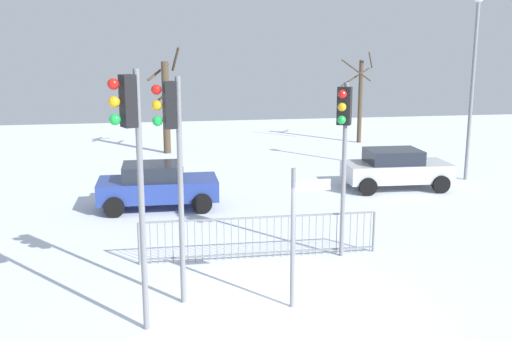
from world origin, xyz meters
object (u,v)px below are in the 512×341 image
object	(u,v)px
car_blue_near	(157,185)
bare_tree_centre	(360,98)
direction_sign_post	(296,230)
bare_tree_left	(166,104)
traffic_light_mid_left	(172,141)
traffic_light_mid_right	(131,144)
street_lamp	(474,69)
traffic_light_foreground_left	(344,131)
car_silver_mid	(396,168)

from	to	relation	value
car_blue_near	bare_tree_centre	bearing A→B (deg)	47.09
direction_sign_post	car_blue_near	distance (m)	8.47
car_blue_near	direction_sign_post	bearing A→B (deg)	-70.80
bare_tree_left	traffic_light_mid_left	bearing A→B (deg)	-90.92
traffic_light_mid_right	car_blue_near	size ratio (longest dim) A/B	1.27
street_lamp	bare_tree_centre	xyz separation A→B (m)	(-1.16, 9.24, -1.91)
traffic_light_foreground_left	traffic_light_mid_left	bearing A→B (deg)	56.57
traffic_light_foreground_left	direction_sign_post	bearing A→B (deg)	86.30
bare_tree_left	car_silver_mid	bearing A→B (deg)	-47.58
direction_sign_post	bare_tree_left	xyz separation A→B (m)	(-2.09, 18.00, 0.75)
car_blue_near	street_lamp	world-z (taller)	street_lamp
traffic_light_mid_left	bare_tree_centre	distance (m)	21.56
car_blue_near	car_silver_mid	size ratio (longest dim) A/B	0.99
traffic_light_foreground_left	car_blue_near	xyz separation A→B (m)	(-4.45, 5.41, -2.42)
traffic_light_foreground_left	traffic_light_mid_left	xyz separation A→B (m)	(-4.14, -2.00, 0.21)
street_lamp	bare_tree_centre	bearing A→B (deg)	97.16
traffic_light_mid_left	bare_tree_centre	world-z (taller)	bare_tree_centre
traffic_light_foreground_left	car_blue_near	distance (m)	7.41
car_blue_near	bare_tree_left	distance (m)	10.15
car_silver_mid	street_lamp	world-z (taller)	street_lamp
traffic_light_foreground_left	traffic_light_mid_left	size ratio (longest dim) A/B	0.94
bare_tree_left	bare_tree_centre	bearing A→B (deg)	7.71
traffic_light_foreground_left	direction_sign_post	size ratio (longest dim) A/B	1.51
traffic_light_mid_left	direction_sign_post	xyz separation A→B (m)	(2.37, -0.58, -1.78)
traffic_light_mid_left	street_lamp	world-z (taller)	street_lamp
bare_tree_left	car_blue_near	bearing A→B (deg)	-93.40
traffic_light_mid_left	street_lamp	bearing A→B (deg)	-59.08
traffic_light_mid_right	car_blue_near	distance (m)	8.96
car_silver_mid	bare_tree_left	world-z (taller)	bare_tree_left
car_blue_near	car_silver_mid	xyz separation A→B (m)	(8.65, 1.20, 0.00)
car_blue_near	bare_tree_left	world-z (taller)	bare_tree_left
direction_sign_post	car_blue_near	world-z (taller)	direction_sign_post
traffic_light_mid_right	traffic_light_foreground_left	distance (m)	5.79
direction_sign_post	car_silver_mid	world-z (taller)	direction_sign_post
street_lamp	bare_tree_left	xyz separation A→B (m)	(-11.39, 7.86, -1.93)
traffic_light_mid_right	bare_tree_centre	world-z (taller)	traffic_light_mid_right
traffic_light_mid_right	traffic_light_foreground_left	world-z (taller)	traffic_light_mid_right
traffic_light_foreground_left	car_silver_mid	xyz separation A→B (m)	(4.19, 6.61, -2.42)
direction_sign_post	street_lamp	size ratio (longest dim) A/B	0.41
bare_tree_left	bare_tree_centre	xyz separation A→B (m)	(10.23, 1.39, 0.02)
bare_tree_centre	traffic_light_foreground_left	bearing A→B (deg)	-110.77
traffic_light_mid_left	bare_tree_left	bearing A→B (deg)	-9.32
car_blue_near	street_lamp	bearing A→B (deg)	10.81
street_lamp	traffic_light_foreground_left	bearing A→B (deg)	-134.89
direction_sign_post	street_lamp	world-z (taller)	street_lamp
traffic_light_mid_right	car_blue_near	world-z (taller)	traffic_light_mid_right
bare_tree_left	direction_sign_post	bearing A→B (deg)	-83.38
street_lamp	traffic_light_mid_left	bearing A→B (deg)	-140.68
direction_sign_post	bare_tree_left	bearing A→B (deg)	95.90
traffic_light_mid_right	traffic_light_mid_left	world-z (taller)	traffic_light_mid_right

